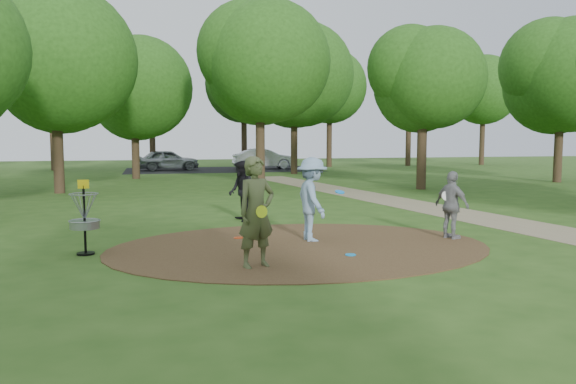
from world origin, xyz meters
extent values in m
plane|color=#2D5119|center=(0.00, 0.00, 0.00)|extent=(100.00, 100.00, 0.00)
cylinder|color=#47301C|center=(0.00, 0.00, 0.01)|extent=(8.40, 8.40, 0.02)
cube|color=#8C7A5B|center=(6.50, 2.00, 0.01)|extent=(7.55, 39.89, 0.01)
cube|color=black|center=(2.00, 30.00, 0.00)|extent=(14.00, 8.00, 0.01)
imported|color=#4E5632|center=(-1.30, -1.68, 1.03)|extent=(0.88, 0.73, 2.05)
cylinder|color=#DBF51B|center=(-1.27, -2.02, 1.08)|extent=(0.22, 0.10, 0.22)
imported|color=#7C9CB9|center=(0.43, 0.63, 0.97)|extent=(0.79, 1.29, 1.94)
cylinder|color=#0D81E7|center=(1.09, 0.60, 1.13)|extent=(0.27, 0.27, 0.08)
imported|color=black|center=(-0.67, 4.08, 0.87)|extent=(0.74, 0.91, 1.74)
cylinder|color=#0B8FC9|center=(-0.48, 4.06, 0.77)|extent=(0.23, 0.12, 0.22)
imported|color=gray|center=(3.70, 0.09, 0.81)|extent=(0.70, 1.02, 1.61)
cylinder|color=white|center=(3.55, 0.12, 1.03)|extent=(0.22, 0.06, 0.22)
cylinder|color=#0C87D5|center=(0.73, -1.15, 0.03)|extent=(0.22, 0.22, 0.02)
cylinder|color=red|center=(-1.18, 1.31, 0.03)|extent=(0.22, 0.22, 0.02)
imported|color=#979A9E|center=(-1.95, 30.03, 0.76)|extent=(4.65, 2.31, 1.52)
imported|color=#ABACB3|center=(5.21, 30.08, 0.78)|extent=(4.75, 1.74, 1.56)
cylinder|color=black|center=(-4.50, 0.30, 0.68)|extent=(0.05, 0.05, 1.35)
cylinder|color=black|center=(-4.50, 0.30, 0.02)|extent=(0.36, 0.36, 0.04)
cylinder|color=gray|center=(-4.50, 0.30, 0.62)|extent=(0.60, 0.60, 0.16)
torus|color=gray|center=(-4.50, 0.30, 0.70)|extent=(0.63, 0.63, 0.03)
torus|color=gray|center=(-4.50, 0.30, 1.25)|extent=(0.58, 0.58, 0.02)
cube|color=yellow|center=(-4.50, 0.30, 1.45)|extent=(0.22, 0.02, 0.18)
cylinder|color=#332316|center=(-7.00, 14.00, 1.90)|extent=(0.44, 0.44, 3.80)
sphere|color=#224C14|center=(-7.00, 14.00, 5.46)|extent=(6.05, 6.05, 6.05)
cylinder|color=#332316|center=(2.00, 15.00, 2.09)|extent=(0.44, 0.44, 4.18)
sphere|color=#224C14|center=(2.00, 15.00, 5.77)|extent=(5.79, 5.79, 5.79)
cylinder|color=#332316|center=(9.00, 12.00, 1.80)|extent=(0.44, 0.44, 3.61)
sphere|color=#224C14|center=(9.00, 12.00, 4.87)|extent=(4.60, 4.60, 4.60)
cylinder|color=#332316|center=(-4.00, 22.00, 1.71)|extent=(0.44, 0.44, 3.42)
sphere|color=#224C14|center=(-4.00, 22.00, 5.03)|extent=(5.84, 5.84, 5.84)
cylinder|color=#332316|center=(6.00, 24.00, 2.19)|extent=(0.44, 0.44, 4.37)
sphere|color=#224C14|center=(6.00, 24.00, 6.23)|extent=(6.77, 6.77, 6.77)
cylinder|color=#332316|center=(18.00, 14.00, 1.90)|extent=(0.44, 0.44, 3.80)
sphere|color=#224C14|center=(18.00, 14.00, 5.45)|extent=(5.99, 5.99, 5.99)
camera|label=1|loc=(-3.16, -11.70, 2.40)|focal=35.00mm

